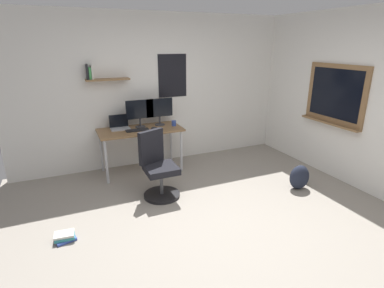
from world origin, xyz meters
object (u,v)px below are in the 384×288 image
at_px(computer_mouse, 154,128).
at_px(coffee_mug, 174,123).
at_px(laptop, 120,126).
at_px(keyboard, 137,130).
at_px(backpack, 299,177).
at_px(monitor_primary, 140,112).
at_px(monitor_secondary, 159,110).
at_px(book_stack_on_floor, 65,237).
at_px(office_chair, 158,169).
at_px(desk, 141,134).

bearing_deg(computer_mouse, coffee_mug, 7.69).
xyz_separation_m(laptop, keyboard, (0.24, -0.23, -0.04)).
bearing_deg(backpack, monitor_primary, 138.90).
bearing_deg(coffee_mug, monitor_secondary, 146.94).
xyz_separation_m(monitor_primary, computer_mouse, (0.18, -0.18, -0.25)).
relative_size(monitor_primary, monitor_secondary, 1.00).
distance_m(keyboard, book_stack_on_floor, 2.05).
height_order(backpack, book_stack_on_floor, backpack).
distance_m(office_chair, computer_mouse, 0.97).
bearing_deg(monitor_primary, backpack, -41.10).
bearing_deg(coffee_mug, keyboard, -175.60).
bearing_deg(monitor_secondary, computer_mouse, -131.48).
xyz_separation_m(office_chair, laptop, (-0.30, 1.10, 0.40)).
bearing_deg(monitor_primary, laptop, 171.95).
bearing_deg(keyboard, book_stack_on_floor, -129.86).
bearing_deg(monitor_secondary, laptop, 175.96).
bearing_deg(monitor_secondary, monitor_primary, 180.00).
height_order(monitor_primary, coffee_mug, monitor_primary).
bearing_deg(office_chair, laptop, 105.33).
xyz_separation_m(monitor_secondary, coffee_mug, (0.21, -0.13, -0.22)).
bearing_deg(laptop, coffee_mug, -11.63).
bearing_deg(coffee_mug, book_stack_on_floor, -140.98).
bearing_deg(desk, monitor_primary, 71.87).
height_order(keyboard, computer_mouse, computer_mouse).
bearing_deg(office_chair, book_stack_on_floor, -154.96).
bearing_deg(coffee_mug, laptop, 168.37).
relative_size(desk, backpack, 3.64).
xyz_separation_m(keyboard, book_stack_on_floor, (-1.23, -1.48, -0.72)).
distance_m(desk, keyboard, 0.14).
distance_m(laptop, computer_mouse, 0.57).
xyz_separation_m(coffee_mug, book_stack_on_floor, (-1.88, -1.53, -0.75)).
xyz_separation_m(laptop, monitor_primary, (0.34, -0.05, 0.22)).
bearing_deg(keyboard, monitor_secondary, 22.62).
relative_size(desk, monitor_primary, 2.94).
bearing_deg(backpack, office_chair, 161.83).
distance_m(desk, computer_mouse, 0.25).
relative_size(laptop, computer_mouse, 2.98).
height_order(monitor_secondary, coffee_mug, monitor_secondary).
height_order(monitor_primary, monitor_secondary, same).
height_order(desk, monitor_primary, monitor_primary).
height_order(desk, monitor_secondary, monitor_secondary).
relative_size(computer_mouse, coffee_mug, 1.13).
distance_m(monitor_primary, coffee_mug, 0.61).
bearing_deg(laptop, monitor_secondary, -4.04).
bearing_deg(monitor_primary, keyboard, -118.98).
distance_m(computer_mouse, coffee_mug, 0.37).
height_order(laptop, monitor_secondary, monitor_secondary).
relative_size(desk, keyboard, 3.69).
bearing_deg(coffee_mug, office_chair, -122.52).
distance_m(office_chair, monitor_secondary, 1.28).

